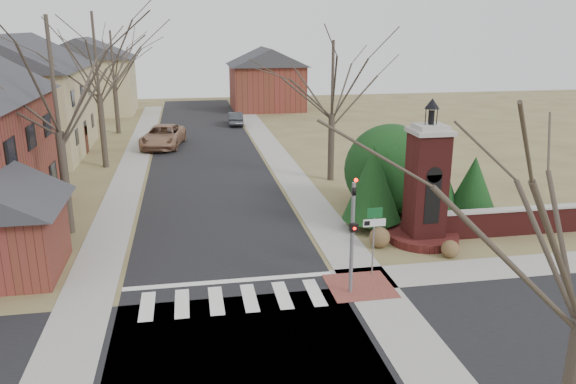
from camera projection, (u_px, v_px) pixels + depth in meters
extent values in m
plane|color=brown|center=(235.00, 310.00, 19.35)|extent=(120.00, 120.00, 0.00)
cube|color=black|center=(208.00, 163.00, 40.10)|extent=(8.00, 70.00, 0.01)
cube|color=black|center=(244.00, 359.00, 16.52)|extent=(120.00, 8.00, 0.01)
cube|color=silver|center=(233.00, 299.00, 20.10)|extent=(8.00, 2.20, 0.02)
cube|color=silver|center=(230.00, 281.00, 21.52)|extent=(8.00, 0.35, 0.02)
cube|color=gray|center=(279.00, 160.00, 40.98)|extent=(2.00, 60.00, 0.02)
cube|color=gray|center=(133.00, 166.00, 39.21)|extent=(2.00, 60.00, 0.02)
cube|color=brown|center=(360.00, 286.00, 21.11)|extent=(2.40, 2.40, 0.02)
cylinder|color=slate|center=(352.00, 239.00, 20.05)|extent=(0.14, 0.14, 4.20)
imported|color=black|center=(354.00, 187.00, 19.49)|extent=(0.15, 0.18, 0.90)
sphere|color=#FF0C05|center=(356.00, 180.00, 19.20)|extent=(0.14, 0.14, 0.14)
cube|color=black|center=(354.00, 228.00, 19.74)|extent=(0.28, 0.16, 0.30)
sphere|color=#FF0C05|center=(355.00, 229.00, 19.65)|extent=(0.11, 0.11, 0.11)
cylinder|color=slate|center=(373.00, 243.00, 21.82)|extent=(0.06, 0.06, 2.60)
cube|color=silver|center=(374.00, 223.00, 21.56)|extent=(0.90, 0.03, 0.30)
cube|color=black|center=(367.00, 223.00, 21.49)|extent=(0.22, 0.02, 0.18)
cube|color=#114F23|center=(375.00, 213.00, 21.44)|extent=(0.60, 0.03, 0.40)
cylinder|color=#4F1917|center=(422.00, 237.00, 25.55)|extent=(3.20, 3.20, 0.36)
cube|color=#4F1917|center=(426.00, 188.00, 24.89)|extent=(1.50, 1.50, 5.00)
cube|color=black|center=(432.00, 199.00, 24.29)|extent=(0.70, 0.10, 2.20)
cube|color=gray|center=(430.00, 131.00, 24.16)|extent=(1.70, 1.70, 0.20)
cube|color=gray|center=(431.00, 127.00, 24.10)|extent=(1.30, 1.30, 0.20)
cylinder|color=black|center=(431.00, 118.00, 23.99)|extent=(0.20, 0.20, 0.60)
cone|color=black|center=(432.00, 103.00, 23.82)|extent=(0.64, 0.64, 0.45)
cube|color=#4F1917|center=(514.00, 222.00, 26.20)|extent=(7.50, 0.40, 1.20)
cube|color=gray|center=(515.00, 209.00, 26.01)|extent=(7.50, 0.50, 0.10)
cube|color=tan|center=(20.00, 113.00, 41.60)|extent=(9.00, 12.00, 6.40)
cube|color=maroon|center=(5.00, 241.00, 21.75)|extent=(4.00, 4.00, 2.80)
cube|color=tan|center=(87.00, 86.00, 61.72)|extent=(10.00, 8.00, 6.00)
cube|color=tan|center=(52.00, 50.00, 58.60)|extent=(0.75, 0.75, 3.08)
cube|color=maroon|center=(267.00, 87.00, 65.27)|extent=(8.00, 8.00, 5.00)
cube|color=maroon|center=(248.00, 58.00, 62.41)|extent=(0.75, 0.75, 2.80)
cylinder|color=#473D33|center=(371.00, 223.00, 27.11)|extent=(0.20, 0.20, 0.50)
cone|color=#113311|center=(373.00, 182.00, 26.52)|extent=(2.80, 2.80, 3.60)
cylinder|color=#473D33|center=(425.00, 212.00, 28.80)|extent=(0.20, 0.20, 0.50)
cone|color=#113311|center=(428.00, 167.00, 28.13)|extent=(3.40, 3.40, 4.20)
cylinder|color=#473D33|center=(470.00, 216.00, 28.20)|extent=(0.20, 0.20, 0.50)
cone|color=#113311|center=(474.00, 184.00, 27.73)|extent=(2.40, 2.40, 2.80)
sphere|color=#113311|center=(390.00, 166.00, 29.16)|extent=(4.80, 4.80, 4.80)
cylinder|color=#473D33|center=(65.00, 183.00, 25.96)|extent=(0.40, 0.40, 4.83)
cylinder|color=#473D33|center=(103.00, 131.00, 38.19)|extent=(0.40, 0.40, 5.04)
cylinder|color=#473D33|center=(117.00, 109.00, 50.45)|extent=(0.40, 0.40, 4.41)
cylinder|color=#473D33|center=(331.00, 147.00, 35.12)|extent=(0.40, 0.40, 4.20)
imported|color=#996F53|center=(163.00, 136.00, 45.12)|extent=(3.88, 6.60, 1.72)
imported|color=#34373C|center=(236.00, 118.00, 55.13)|extent=(1.56, 3.98, 1.29)
sphere|color=brown|center=(380.00, 237.00, 24.72)|extent=(0.93, 0.93, 0.93)
sphere|color=brown|center=(450.00, 249.00, 23.67)|extent=(0.75, 0.75, 0.75)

